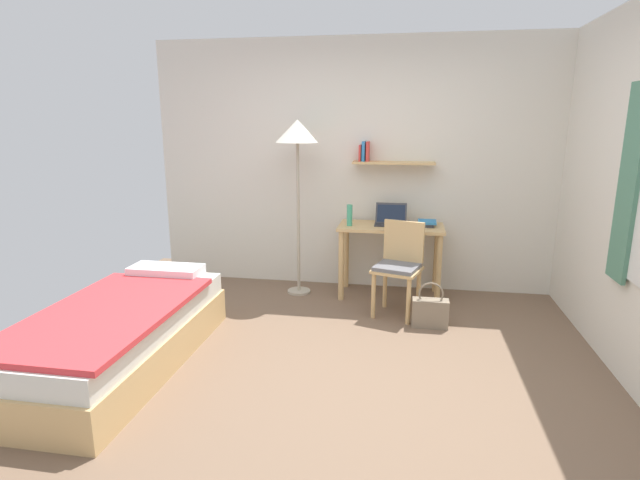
{
  "coord_description": "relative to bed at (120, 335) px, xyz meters",
  "views": [
    {
      "loc": [
        0.49,
        -3.26,
        1.77
      ],
      "look_at": [
        -0.17,
        0.51,
        0.85
      ],
      "focal_mm": 28.04,
      "sensor_mm": 36.0,
      "label": 1
    }
  ],
  "objects": [
    {
      "name": "ground_plane",
      "position": [
        1.54,
        0.17,
        -0.24
      ],
      "size": [
        5.28,
        5.28,
        0.0
      ],
      "primitive_type": "plane",
      "color": "brown"
    },
    {
      "name": "wall_back",
      "position": [
        1.54,
        2.19,
        1.06
      ],
      "size": [
        4.4,
        0.27,
        2.6
      ],
      "color": "silver",
      "rests_on": "ground_plane"
    },
    {
      "name": "bed",
      "position": [
        0.0,
        0.0,
        0.0
      ],
      "size": [
        0.89,
        1.99,
        0.54
      ],
      "color": "tan",
      "rests_on": "ground_plane"
    },
    {
      "name": "desk",
      "position": [
        1.89,
        1.87,
        0.35
      ],
      "size": [
        1.05,
        0.51,
        0.74
      ],
      "color": "tan",
      "rests_on": "ground_plane"
    },
    {
      "name": "desk_chair",
      "position": [
        1.99,
        1.38,
        0.24
      ],
      "size": [
        0.49,
        0.48,
        0.87
      ],
      "color": "tan",
      "rests_on": "ground_plane"
    },
    {
      "name": "standing_lamp",
      "position": [
        0.95,
        1.8,
        1.35
      ],
      "size": [
        0.43,
        0.43,
        1.78
      ],
      "color": "#B2A893",
      "rests_on": "ground_plane"
    },
    {
      "name": "laptop",
      "position": [
        1.88,
        1.93,
        0.55
      ],
      "size": [
        0.32,
        0.23,
        0.21
      ],
      "color": "#2D2D33",
      "rests_on": "desk"
    },
    {
      "name": "water_bottle",
      "position": [
        1.48,
        1.8,
        0.61
      ],
      "size": [
        0.06,
        0.06,
        0.21
      ],
      "primitive_type": "cylinder",
      "color": "#42A87F",
      "rests_on": "desk"
    },
    {
      "name": "book_stack",
      "position": [
        2.24,
        1.91,
        0.53
      ],
      "size": [
        0.18,
        0.2,
        0.05
      ],
      "color": "#333338",
      "rests_on": "desk"
    },
    {
      "name": "handbag",
      "position": [
        2.28,
        1.11,
        -0.1
      ],
      "size": [
        0.31,
        0.13,
        0.41
      ],
      "color": "gray",
      "rests_on": "ground_plane"
    }
  ]
}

